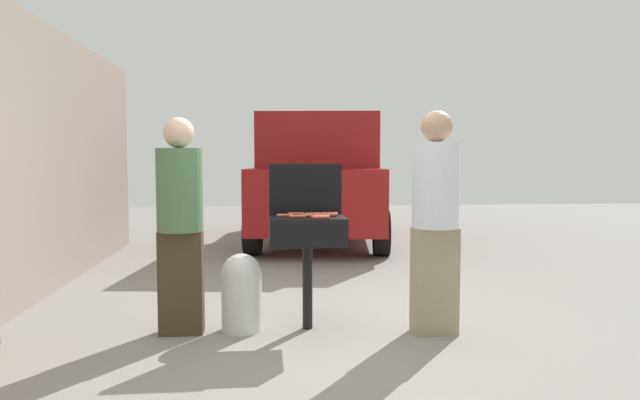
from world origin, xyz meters
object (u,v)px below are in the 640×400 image
hot_dog_2 (319,217)px  hot_dog_8 (309,215)px  hot_dog_1 (298,216)px  person_left (180,217)px  bbq_grill (307,234)px  hot_dog_11 (321,217)px  hot_dog_5 (330,214)px  hot_dog_3 (329,215)px  person_right (435,214)px  hot_dog_6 (314,215)px  hot_dog_7 (285,215)px  hot_dog_0 (330,214)px  hot_dog_9 (296,214)px  propane_tank (242,291)px  parked_minivan (320,179)px  hot_dog_10 (313,214)px  hot_dog_4 (322,216)px

hot_dog_2 → hot_dog_8: size_ratio=1.00×
hot_dog_1 → person_left: 0.91m
bbq_grill → person_left: size_ratio=0.54×
hot_dog_11 → hot_dog_5: bearing=69.9°
hot_dog_2 → hot_dog_3: (0.09, 0.13, 0.00)m
person_right → hot_dog_8: bearing=-3.2°
hot_dog_6 → hot_dog_7: 0.23m
hot_dog_0 → hot_dog_1: 0.30m
hot_dog_6 → hot_dog_9: same height
hot_dog_0 → hot_dog_2: 0.22m
hot_dog_8 → propane_tank: size_ratio=0.21×
hot_dog_2 → hot_dog_5: size_ratio=1.00×
hot_dog_2 → hot_dog_11: size_ratio=1.00×
hot_dog_0 → parked_minivan: bearing=85.4°
hot_dog_3 → propane_tank: bearing=-179.8°
hot_dog_5 → propane_tank: hot_dog_5 is taller
parked_minivan → hot_dog_10: bearing=91.1°
hot_dog_4 → parked_minivan: size_ratio=0.03×
hot_dog_6 → hot_dog_7: size_ratio=1.00×
hot_dog_3 → hot_dog_11: bearing=-116.0°
hot_dog_7 → hot_dog_9: same height
hot_dog_3 → hot_dog_7: (-0.35, 0.00, 0.00)m
hot_dog_8 → hot_dog_10: 0.09m
hot_dog_10 → parked_minivan: size_ratio=0.03×
hot_dog_6 → hot_dog_7: (-0.23, 0.03, 0.00)m
bbq_grill → person_right: person_right is taller
hot_dog_10 → propane_tank: (-0.58, -0.10, -0.60)m
hot_dog_4 → hot_dog_9: same height
hot_dog_1 → hot_dog_11: (0.17, -0.08, 0.00)m
hot_dog_6 → hot_dog_7: same height
hot_dog_6 → hot_dog_8: (-0.03, 0.03, 0.00)m
bbq_grill → hot_dog_1: (-0.08, -0.08, 0.15)m
parked_minivan → hot_dog_0: bearing=92.6°
hot_dog_3 → hot_dog_10: size_ratio=1.00×
hot_dog_1 → hot_dog_5: size_ratio=1.00×
hot_dog_0 → hot_dog_1: (-0.26, -0.14, 0.00)m
hot_dog_1 → hot_dog_7: same height
hot_dog_10 → person_left: size_ratio=0.08×
hot_dog_5 → hot_dog_8: bearing=-149.0°
hot_dog_3 → hot_dog_6: size_ratio=1.00×
hot_dog_4 → hot_dog_6: same height
hot_dog_8 → hot_dog_7: bearing=-178.7°
hot_dog_2 → hot_dog_8: 0.16m
hot_dog_5 → hot_dog_6: 0.20m
bbq_grill → hot_dog_9: (-0.08, 0.12, 0.15)m
hot_dog_2 → hot_dog_11: (0.01, -0.03, 0.00)m
hot_dog_6 → person_left: bearing=-179.5°
hot_dog_5 → hot_dog_8: same height
hot_dog_2 → hot_dog_7: same height
hot_dog_9 → person_right: (1.06, -0.34, 0.02)m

